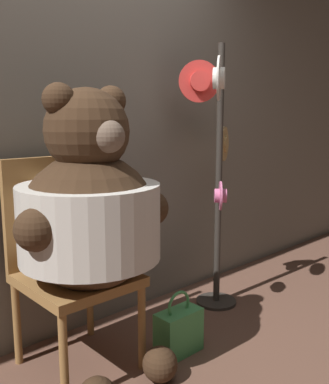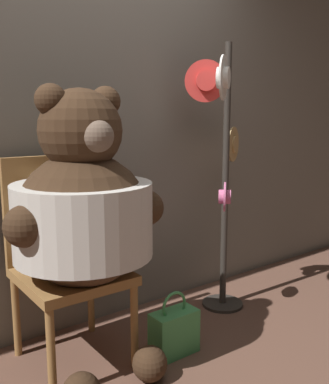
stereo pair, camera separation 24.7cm
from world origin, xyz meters
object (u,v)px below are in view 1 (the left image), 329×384
Objects in this scene: teddy_bear at (91,213)px; handbag_on_ground at (179,331)px; chair at (66,257)px; hat_display_rack at (216,161)px.

handbag_on_ground is at bearing -22.07° from teddy_bear.
hat_display_rack is at bearing -4.61° from chair.
chair is 0.75× the size of teddy_bear.
hat_display_rack is 1.11m from handbag_on_ground.
teddy_bear is 0.82× the size of hat_display_rack.
hat_display_rack reaches higher than chair.
chair is at bearing 142.05° from handbag_on_ground.
teddy_bear reaches higher than handbag_on_ground.
chair is 3.00× the size of handbag_on_ground.
handbag_on_ground is (-0.61, -0.28, -0.88)m from hat_display_rack.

